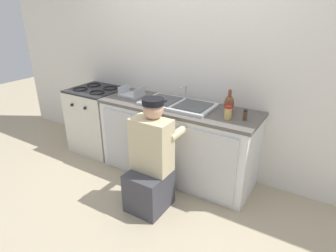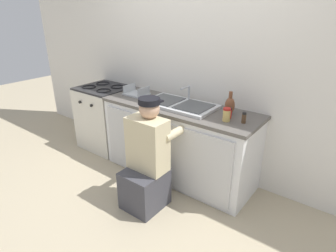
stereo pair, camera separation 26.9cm
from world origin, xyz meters
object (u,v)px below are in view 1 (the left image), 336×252
object	(u,v)px
sink_double_basin	(178,104)
vase_decorative	(229,103)
plumber_person	(151,165)
spice_bottle_red	(230,111)
stove_range	(99,119)
dish_rack_tray	(132,94)
spice_bottle_pepper	(245,115)
condiment_jar	(228,112)

from	to	relation	value
sink_double_basin	vase_decorative	xyz separation A→B (m)	(0.54, 0.10, 0.07)
plumber_person	spice_bottle_red	xyz separation A→B (m)	(0.52, 0.64, 0.45)
vase_decorative	stove_range	bearing A→B (deg)	-176.64
sink_double_basin	dish_rack_tray	size ratio (longest dim) A/B	2.86
spice_bottle_pepper	spice_bottle_red	world-z (taller)	same
dish_rack_tray	vase_decorative	xyz separation A→B (m)	(1.20, 0.08, 0.07)
condiment_jar	sink_double_basin	bearing A→B (deg)	171.29
spice_bottle_red	condiment_jar	xyz separation A→B (m)	(0.01, -0.09, 0.01)
dish_rack_tray	vase_decorative	size ratio (longest dim) A/B	1.22
sink_double_basin	spice_bottle_red	distance (m)	0.60
spice_bottle_pepper	condiment_jar	bearing A→B (deg)	-161.29
spice_bottle_red	condiment_jar	bearing A→B (deg)	-83.60
dish_rack_tray	vase_decorative	bearing A→B (deg)	3.83
dish_rack_tray	spice_bottle_red	size ratio (longest dim) A/B	2.67
plumber_person	dish_rack_tray	xyz separation A→B (m)	(-0.73, 0.66, 0.42)
dish_rack_tray	stove_range	bearing A→B (deg)	-177.60
sink_double_basin	spice_bottle_pepper	xyz separation A→B (m)	(0.76, -0.04, 0.03)
plumber_person	condiment_jar	distance (m)	0.89
dish_rack_tray	vase_decorative	distance (m)	1.20
stove_range	dish_rack_tray	size ratio (longest dim) A/B	3.13
spice_bottle_red	condiment_jar	distance (m)	0.09
dish_rack_tray	spice_bottle_pepper	xyz separation A→B (m)	(1.41, -0.06, 0.03)
sink_double_basin	spice_bottle_pepper	size ratio (longest dim) A/B	7.62
plumber_person	dish_rack_tray	distance (m)	1.07
spice_bottle_red	vase_decorative	bearing A→B (deg)	116.81
sink_double_basin	stove_range	bearing A→B (deg)	-179.90
dish_rack_tray	condiment_jar	xyz separation A→B (m)	(1.26, -0.12, 0.04)
condiment_jar	spice_bottle_pepper	bearing A→B (deg)	18.71
stove_range	condiment_jar	distance (m)	1.91
spice_bottle_pepper	dish_rack_tray	bearing A→B (deg)	177.40
dish_rack_tray	spice_bottle_pepper	world-z (taller)	dish_rack_tray
spice_bottle_pepper	condiment_jar	distance (m)	0.16
sink_double_basin	spice_bottle_pepper	distance (m)	0.76
spice_bottle_pepper	vase_decorative	bearing A→B (deg)	146.25
spice_bottle_pepper	spice_bottle_red	bearing A→B (deg)	167.68
plumber_person	vase_decorative	world-z (taller)	plumber_person
stove_range	plumber_person	world-z (taller)	plumber_person
vase_decorative	spice_bottle_red	distance (m)	0.13
spice_bottle_red	spice_bottle_pepper	bearing A→B (deg)	-12.32
spice_bottle_red	dish_rack_tray	bearing A→B (deg)	178.68
vase_decorative	condiment_jar	bearing A→B (deg)	-71.65
sink_double_basin	plumber_person	world-z (taller)	plumber_person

